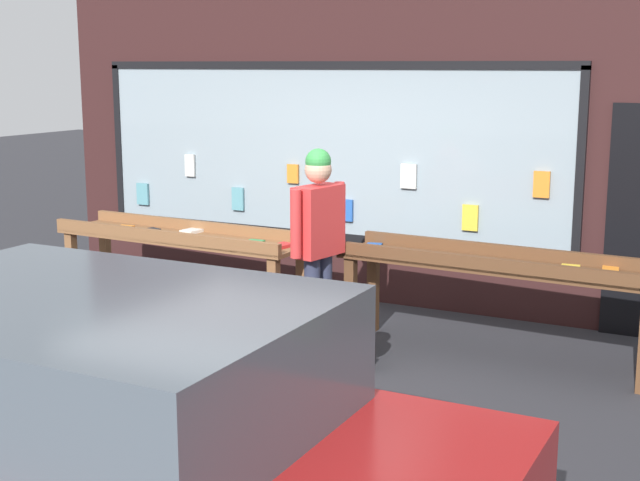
% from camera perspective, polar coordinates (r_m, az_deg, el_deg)
% --- Properties ---
extents(ground_plane, '(40.00, 40.00, 0.00)m').
position_cam_1_polar(ground_plane, '(7.35, -3.55, -8.13)').
color(ground_plane, '#2D2D33').
extents(shopfront_facade, '(7.73, 0.29, 3.52)m').
position_cam_1_polar(shopfront_facade, '(9.10, 4.02, 6.81)').
color(shopfront_facade, '#331919').
rests_on(shopfront_facade, ground_plane).
extents(display_table_left, '(2.70, 0.77, 0.87)m').
position_cam_1_polar(display_table_left, '(8.89, -8.88, -0.12)').
color(display_table_left, brown).
rests_on(display_table_left, ground_plane).
extents(display_table_right, '(2.70, 0.72, 0.92)m').
position_cam_1_polar(display_table_right, '(7.50, 11.23, -2.01)').
color(display_table_right, brown).
rests_on(display_table_right, ground_plane).
extents(person_browsing, '(0.31, 0.67, 1.75)m').
position_cam_1_polar(person_browsing, '(7.51, -0.11, 0.48)').
color(person_browsing, '#2D334C').
rests_on(person_browsing, ground_plane).
extents(small_dog, '(0.38, 0.58, 0.46)m').
position_cam_1_polar(small_dog, '(7.33, 2.61, -5.57)').
color(small_dog, black).
rests_on(small_dog, ground_plane).
extents(parked_car, '(3.93, 1.99, 1.41)m').
position_cam_1_polar(parked_car, '(4.36, -14.58, -12.00)').
color(parked_car, '#A51919').
rests_on(parked_car, ground_plane).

